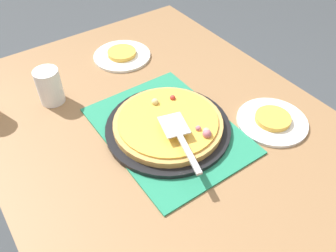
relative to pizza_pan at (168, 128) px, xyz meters
The scene contains 11 objects.
ground_plane 0.76m from the pizza_pan, ahead, with size 8.00×8.00×0.00m, color #3D4247.
dining_table 0.12m from the pizza_pan, ahead, with size 1.40×1.00×0.75m.
placemat 0.01m from the pizza_pan, ahead, with size 0.48×0.36×0.01m, color #237F5B.
pizza_pan is the anchor object (origin of this frame).
pizza 0.02m from the pizza_pan, 27.20° to the left, with size 0.33×0.33×0.05m.
plate_near_left 0.33m from the pizza_pan, 61.30° to the left, with size 0.22×0.22×0.01m, color white.
plate_far_right 0.45m from the pizza_pan, 168.63° to the left, with size 0.22×0.22×0.01m, color white.
served_slice_left 0.33m from the pizza_pan, 61.30° to the left, with size 0.11×0.11×0.02m, color gold.
served_slice_right 0.45m from the pizza_pan, 168.63° to the left, with size 0.11×0.11×0.02m, color gold.
cup_corner 0.41m from the pizza_pan, 145.51° to the right, with size 0.08×0.08×0.12m, color white.
pizza_server 0.11m from the pizza_pan, 15.59° to the right, with size 0.23×0.10×0.01m.
Camera 1 is at (0.62, -0.43, 1.50)m, focal length 37.19 mm.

